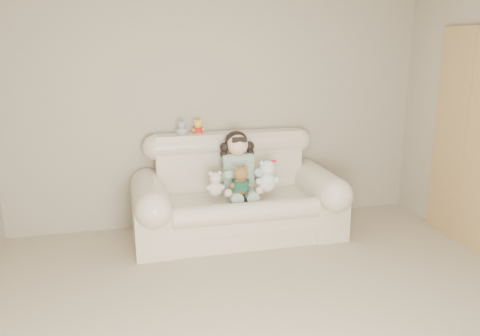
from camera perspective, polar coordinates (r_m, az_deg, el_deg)
name	(u,v)px	position (r m, az deg, el deg)	size (l,w,h in m)	color
wall_back	(219,105)	(5.32, -2.40, 7.29)	(4.50, 4.50, 0.00)	#A29B81
sofa	(238,188)	(5.02, -0.28, -2.32)	(2.10, 0.95, 1.03)	beige
door_panel	(466,137)	(5.32, 24.52, 3.24)	(0.06, 0.90, 2.10)	#9E7543
seated_child	(237,163)	(5.04, -0.30, 0.57)	(0.40, 0.49, 0.67)	#326F4E
brown_teddy	(240,178)	(4.82, 0.05, -1.10)	(0.22, 0.17, 0.34)	brown
white_cat	(267,172)	(4.92, 3.16, -0.52)	(0.25, 0.19, 0.39)	silver
cream_teddy	(215,181)	(4.80, -2.88, -1.54)	(0.18, 0.14, 0.29)	silver
yellow_mini_bear	(198,126)	(5.17, -4.86, 4.86)	(0.12, 0.09, 0.19)	yellow
grey_mini_plush	(182,127)	(5.12, -6.72, 4.69)	(0.12, 0.09, 0.19)	#ACADB3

